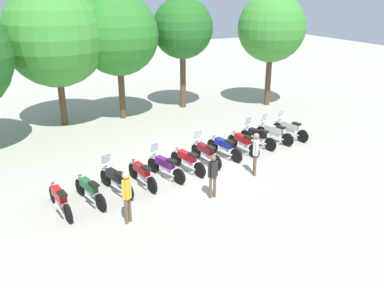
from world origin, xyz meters
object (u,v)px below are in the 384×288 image
(motorcycle_3, at_px, (142,173))
(motorcycle_6, at_px, (205,152))
(person_2, at_px, (127,193))
(motorcycle_4, at_px, (165,166))
(motorcycle_8, at_px, (243,142))
(motorcycle_0, at_px, (59,199))
(tree_4, at_px, (272,28))
(motorcycle_10, at_px, (274,132))
(motorcycle_1, at_px, (89,190))
(tree_1, at_px, (55,36))
(motorcycle_11, at_px, (290,128))
(motorcycle_7, at_px, (224,147))
(person_0, at_px, (213,173))
(motorcycle_5, at_px, (187,160))
(motorcycle_2, at_px, (115,179))
(motorcycle_9, at_px, (257,136))
(person_1, at_px, (256,150))
(tree_2, at_px, (118,35))
(tree_3, at_px, (183,29))

(motorcycle_3, height_order, motorcycle_6, motorcycle_6)
(person_2, bearing_deg, motorcycle_4, -73.55)
(motorcycle_8, bearing_deg, motorcycle_0, 95.52)
(motorcycle_3, xyz_separation_m, tree_4, (11.38, 7.41, 4.36))
(tree_4, bearing_deg, motorcycle_10, -123.57)
(motorcycle_1, height_order, tree_1, tree_1)
(motorcycle_4, height_order, tree_1, tree_1)
(motorcycle_8, height_order, motorcycle_11, motorcycle_11)
(motorcycle_6, bearing_deg, motorcycle_3, 97.09)
(motorcycle_8, bearing_deg, motorcycle_7, 88.63)
(motorcycle_11, bearing_deg, person_2, 99.39)
(motorcycle_4, xyz_separation_m, motorcycle_6, (2.16, 0.58, 0.00))
(person_0, height_order, person_2, person_2)
(motorcycle_5, relative_size, tree_1, 0.29)
(motorcycle_0, distance_m, motorcycle_2, 2.22)
(motorcycle_6, height_order, motorcycle_8, motorcycle_6)
(motorcycle_9, bearing_deg, motorcycle_0, 88.68)
(motorcycle_9, distance_m, motorcycle_11, 2.16)
(motorcycle_10, relative_size, motorcycle_11, 0.98)
(motorcycle_7, distance_m, person_0, 3.94)
(motorcycle_9, xyz_separation_m, motorcycle_10, (1.07, 0.12, 0.00))
(motorcycle_3, relative_size, person_1, 1.20)
(motorcycle_5, distance_m, motorcycle_9, 4.42)
(motorcycle_10, bearing_deg, tree_1, 31.40)
(motorcycle_1, height_order, person_2, person_2)
(tree_2, bearing_deg, tree_4, -8.73)
(motorcycle_1, xyz_separation_m, motorcycle_8, (7.52, 1.58, 0.00))
(motorcycle_4, distance_m, motorcycle_10, 6.59)
(tree_3, bearing_deg, person_2, -122.87)
(motorcycle_5, bearing_deg, motorcycle_8, -90.94)
(motorcycle_7, height_order, person_2, person_2)
(motorcycle_2, relative_size, tree_3, 0.32)
(person_0, bearing_deg, tree_2, 1.99)
(motorcycle_6, distance_m, motorcycle_11, 5.44)
(motorcycle_2, height_order, motorcycle_4, same)
(motorcycle_0, distance_m, motorcycle_4, 4.38)
(motorcycle_8, bearing_deg, motorcycle_3, 95.30)
(motorcycle_1, height_order, motorcycle_7, same)
(motorcycle_2, height_order, person_2, person_2)
(tree_2, bearing_deg, motorcycle_1, -114.36)
(motorcycle_9, xyz_separation_m, tree_3, (-0.20, 7.89, 4.38))
(tree_1, bearing_deg, motorcycle_9, -45.08)
(motorcycle_2, relative_size, tree_1, 0.28)
(person_0, relative_size, person_2, 0.92)
(tree_3, distance_m, tree_4, 5.50)
(person_0, bearing_deg, tree_3, -17.85)
(person_2, relative_size, tree_1, 0.24)
(motorcycle_0, distance_m, motorcycle_9, 9.89)
(tree_1, bearing_deg, motorcycle_2, -88.96)
(motorcycle_8, xyz_separation_m, person_2, (-6.72, -3.50, 0.59))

